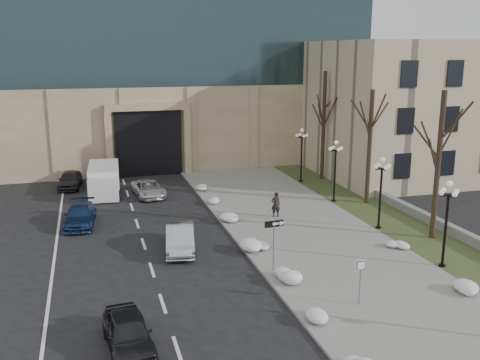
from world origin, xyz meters
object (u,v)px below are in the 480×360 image
Objects in this scene: car_a at (128,333)px; lamppost_c at (335,163)px; pedestrian at (276,204)px; lamppost_a at (447,212)px; keep_sign at (361,273)px; lamppost_d at (302,148)px; box_truck at (104,180)px; car_c at (80,215)px; car_d at (148,188)px; car_b at (180,238)px; car_e at (70,179)px; lamppost_b at (381,183)px; one_way_sign at (277,230)px.

car_a is 23.49m from lamppost_c.
lamppost_a is (5.55, -10.55, 2.09)m from pedestrian.
lamppost_d is at bearing 79.00° from keep_sign.
car_a is at bearing -86.96° from box_truck.
box_truck is at bearing 84.97° from car_a.
car_c is 1.02× the size of car_d.
car_b is 14.68m from lamppost_c.
car_c is 22.51m from lamppost_a.
keep_sign is at bearing -156.69° from lamppost_a.
pedestrian is 0.36× the size of lamppost_a.
car_d is 1.06× the size of car_e.
car_c is at bearing 145.30° from lamppost_a.
lamppost_c is (16.59, 16.47, 2.37)m from car_a.
car_a is at bearing -148.99° from lamppost_b.
one_way_sign is 8.86m from lamppost_a.
pedestrian is at bearing -35.60° from car_e.
pedestrian is 0.36× the size of lamppost_b.
lamppost_c is 6.50m from lamppost_d.
lamppost_a and lamppost_d have the same top height.
car_b is 12.39m from car_d.
lamppost_b and lamppost_d have the same top height.
one_way_sign is (10.61, -21.30, 1.62)m from car_e.
box_truck is 1.45× the size of lamppost_c.
pedestrian is at bearing 117.74° from lamppost_a.
car_d is at bearing -29.43° from car_e.
car_b is 2.60× the size of pedestrian.
lamppost_c is at bearing 48.24° from one_way_sign.
one_way_sign reaches higher than box_truck.
car_d is 0.94× the size of lamppost_d.
car_c is at bearing 132.84° from keep_sign.
lamppost_b is (13.24, -12.23, 2.45)m from car_d.
car_a is at bearing -135.21° from lamppost_c.
keep_sign reaches higher than box_truck.
keep_sign is (6.87, -21.48, 1.02)m from car_d.
box_truck is 25.62m from keep_sign.
lamppost_a is (12.88, -6.35, 2.34)m from car_b.
pedestrian reaches higher than car_a.
lamppost_a is 13.00m from lamppost_c.
pedestrian reaches higher than car_d.
lamppost_b is 6.50m from lamppost_c.
lamppost_b is at bearing -49.43° from car_d.
car_b is 18.56m from lamppost_d.
car_c is 0.66× the size of box_truck.
car_d is 22.57m from keep_sign.
keep_sign is (-0.82, -13.30, 0.66)m from pedestrian.
car_e is 25.57m from lamppost_b.
pedestrian is at bearing 46.87° from car_a.
lamppost_c is at bearing -149.90° from pedestrian.
car_e is at bearing 121.38° from keep_sign.
keep_sign reaches higher than car_d.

